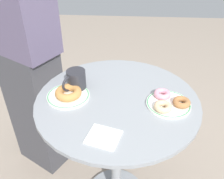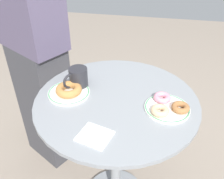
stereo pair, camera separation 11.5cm
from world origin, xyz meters
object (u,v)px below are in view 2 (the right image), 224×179
Objects in this scene: donut_glazed at (160,111)px; coffee_mug at (78,78)px; donut_cinnamon at (180,107)px; donut_pink_frosted at (162,98)px; donut_old_fashioned at (69,89)px; plate_left at (69,92)px; cafe_table at (116,134)px; paper_napkin at (95,136)px; person_figure at (36,56)px; plate_right at (167,108)px.

coffee_mug is at bearing 160.45° from donut_glazed.
donut_pink_frosted is (-0.08, 0.06, 0.00)m from donut_cinnamon.
coffee_mug reaches higher than donut_old_fashioned.
plate_left is 2.56× the size of donut_cinnamon.
donut_pink_frosted and donut_glazed have the same top height.
coffee_mug is (-0.20, 0.07, 0.28)m from cafe_table.
cafe_table is 0.33m from plate_left.
paper_napkin is at bearing -147.06° from donut_cinnamon.
plate_left is 0.12× the size of person_figure.
plate_left is at bearing -113.28° from coffee_mug.
donut_cinnamon is at bearing -4.69° from plate_left.
coffee_mug is (-0.40, 0.05, 0.03)m from donut_pink_frosted.
donut_glazed is at bearing -10.53° from plate_left.
paper_napkin is (-0.24, -0.26, -0.02)m from donut_pink_frosted.
donut_old_fashioned reaches higher than donut_glazed.
person_figure is (-0.31, 0.31, -0.01)m from donut_old_fashioned.
cafe_table is 6.36× the size of coffee_mug.
donut_pink_frosted is at bearing -21.50° from person_figure.
donut_cinnamon reaches higher than paper_napkin.
cafe_table is 0.32m from donut_pink_frosted.
coffee_mug is 0.41m from person_figure.
donut_old_fashioned reaches higher than paper_napkin.
donut_pink_frosted is 0.63× the size of paper_napkin.
cafe_table is 0.33m from donut_glazed.
donut_glazed is 0.82m from person_figure.
donut_cinnamon is at bearing -23.01° from person_figure.
donut_glazed is at bearing -156.36° from donut_cinnamon.
coffee_mug reaches higher than plate_right.
donut_pink_frosted reaches higher than paper_napkin.
donut_pink_frosted is (0.43, 0.01, 0.02)m from plate_left.
donut_cinnamon is 0.88m from person_figure.
donut_cinnamon is at bearing -7.76° from plate_right.
plate_left is 0.43m from person_figure.
cafe_table is at bearing 158.88° from donut_glazed.
donut_pink_frosted reaches higher than cafe_table.
donut_cinnamon is 1.00× the size of donut_pink_frosted.
donut_old_fashioned reaches higher than plate_left.
donut_cinnamon and donut_pink_frosted have the same top height.
plate_left is 2.56× the size of donut_glazed.
donut_pink_frosted is at bearing 3.20° from donut_old_fashioned.
donut_pink_frosted is at bearing 144.40° from donut_cinnamon.
donut_old_fashioned is at bearing -107.77° from coffee_mug.
donut_old_fashioned is at bearing 176.88° from plate_right.
cafe_table is at bearing -175.25° from donut_pink_frosted.
plate_left is at bearing 179.28° from cafe_table.
donut_cinnamon is at bearing -12.18° from coffee_mug.
plate_right is 1.62× the size of donut_old_fashioned.
cafe_table is at bearing 80.68° from paper_napkin.
donut_glazed is (0.20, -0.08, 0.25)m from cafe_table.
cafe_table is 0.38m from donut_cinnamon.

